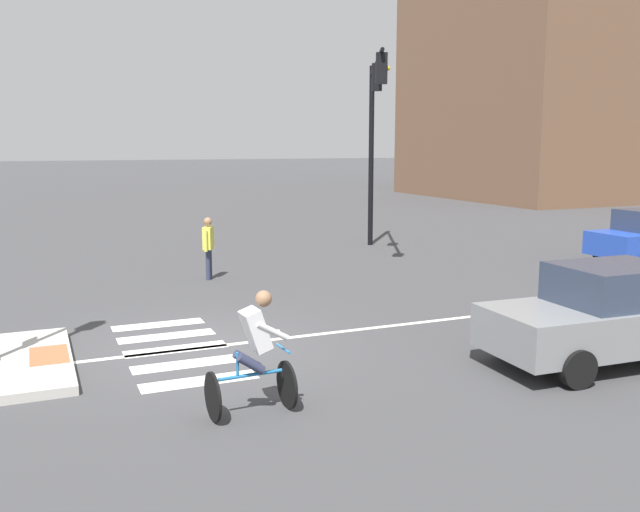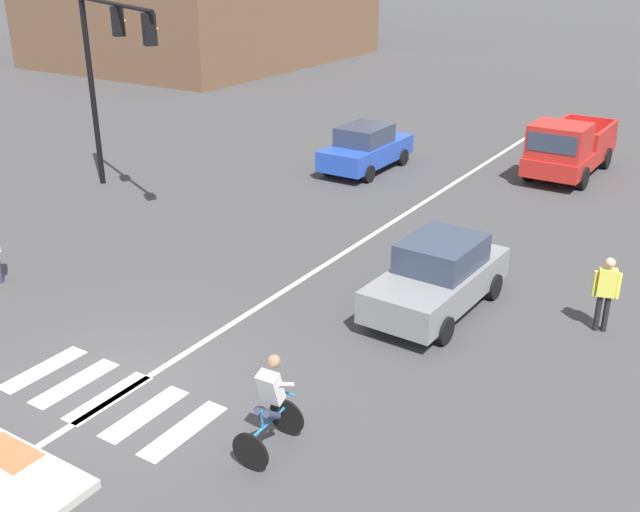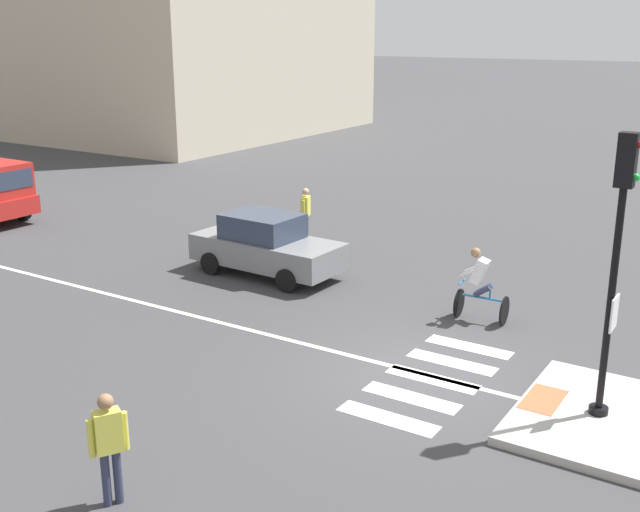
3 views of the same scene
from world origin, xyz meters
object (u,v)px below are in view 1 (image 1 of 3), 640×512
object	(u,v)px
traffic_light_mast	(374,118)
car_grey_eastbound_mid	(608,315)
pedestrian_at_curb_left	(208,243)
cyclist	(255,351)

from	to	relation	value
traffic_light_mast	car_grey_eastbound_mid	size ratio (longest dim) A/B	1.50
car_grey_eastbound_mid	traffic_light_mast	bearing A→B (deg)	171.75
traffic_light_mast	car_grey_eastbound_mid	xyz separation A→B (m)	(11.72, -1.70, -3.61)
car_grey_eastbound_mid	pedestrian_at_curb_left	world-z (taller)	pedestrian_at_curb_left
traffic_light_mast	pedestrian_at_curb_left	world-z (taller)	traffic_light_mast
cyclist	pedestrian_at_curb_left	xyz separation A→B (m)	(-9.35, 1.67, 0.11)
cyclist	pedestrian_at_curb_left	distance (m)	9.49
car_grey_eastbound_mid	cyclist	world-z (taller)	cyclist
traffic_light_mast	car_grey_eastbound_mid	world-z (taller)	traffic_light_mast
cyclist	pedestrian_at_curb_left	bearing A→B (deg)	169.90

